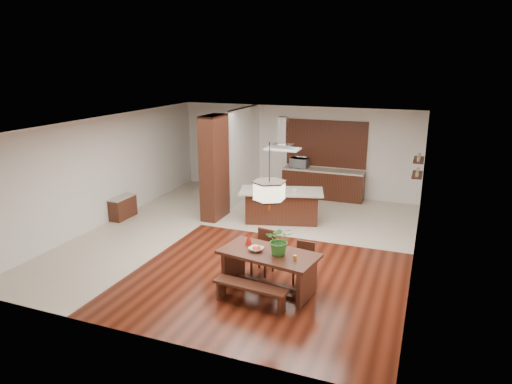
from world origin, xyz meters
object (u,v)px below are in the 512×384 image
at_px(dining_table, 269,262).
at_px(foliage_plant, 280,240).
at_px(hallway_console, 123,208).
at_px(island_cup, 295,190).
at_px(dining_chair_left, 262,252).
at_px(microwave, 299,163).
at_px(dining_chair_right, 303,264).
at_px(range_hood, 283,133).
at_px(dining_bench, 250,295).
at_px(kitchen_island, 282,206).
at_px(fruit_bowl, 256,249).
at_px(pendant_lantern, 269,178).

xyz_separation_m(dining_table, foliage_plant, (0.23, -0.01, 0.50)).
bearing_deg(hallway_console, island_cup, 14.88).
height_order(dining_chair_left, island_cup, island_cup).
relative_size(dining_table, microwave, 3.48).
distance_m(dining_chair_right, microwave, 6.28).
bearing_deg(range_hood, island_cup, -11.14).
height_order(hallway_console, microwave, microwave).
bearing_deg(dining_bench, dining_chair_right, 60.02).
height_order(foliage_plant, kitchen_island, foliage_plant).
relative_size(dining_table, foliage_plant, 3.44).
bearing_deg(fruit_bowl, range_hood, 100.60).
xyz_separation_m(fruit_bowl, kitchen_island, (-0.71, 3.80, -0.34)).
bearing_deg(kitchen_island, fruit_bowl, -94.83).
relative_size(dining_chair_right, microwave, 1.46).
bearing_deg(range_hood, pendant_lantern, -75.72).
bearing_deg(dining_chair_left, island_cup, 103.55).
relative_size(dining_bench, kitchen_island, 0.59).
relative_size(pendant_lantern, range_hood, 1.46).
bearing_deg(fruit_bowl, hallway_console, 153.50).
height_order(dining_table, dining_chair_left, dining_chair_left).
height_order(dining_bench, range_hood, range_hood).
xyz_separation_m(kitchen_island, island_cup, (0.39, -0.07, 0.49)).
xyz_separation_m(dining_bench, microwave, (-1.13, 7.13, 0.91)).
xyz_separation_m(hallway_console, microwave, (4.00, 3.99, 0.79)).
xyz_separation_m(foliage_plant, kitchen_island, (-1.19, 3.80, -0.60)).
height_order(kitchen_island, microwave, microwave).
relative_size(island_cup, microwave, 0.20).
distance_m(hallway_console, kitchen_island, 4.48).
distance_m(dining_table, pendant_lantern, 1.67).
xyz_separation_m(hallway_console, pendant_lantern, (5.25, -2.47, 1.93)).
bearing_deg(dining_table, dining_bench, -99.43).
bearing_deg(dining_bench, hallway_console, 148.58).
relative_size(hallway_console, foliage_plant, 1.52).
bearing_deg(kitchen_island, dining_chair_left, -94.68).
distance_m(pendant_lantern, kitchen_island, 4.29).
relative_size(range_hood, microwave, 1.57).
bearing_deg(microwave, dining_bench, -76.01).
xyz_separation_m(foliage_plant, fruit_bowl, (-0.48, -0.00, -0.26)).
relative_size(dining_chair_right, foliage_plant, 1.45).
bearing_deg(fruit_bowl, dining_table, 3.81).
xyz_separation_m(hallway_console, dining_chair_left, (4.88, -1.83, 0.14)).
relative_size(dining_table, pendant_lantern, 1.52).
height_order(foliage_plant, range_hood, range_hood).
distance_m(dining_bench, microwave, 7.27).
distance_m(dining_bench, fruit_bowl, 0.90).
xyz_separation_m(foliage_plant, island_cup, (-0.80, 3.73, -0.10)).
distance_m(hallway_console, pendant_lantern, 6.12).
xyz_separation_m(dining_table, pendant_lantern, (0.00, 0.00, 1.67)).
bearing_deg(dining_table, dining_chair_left, 119.86).
bearing_deg(hallway_console, kitchen_island, 17.05).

